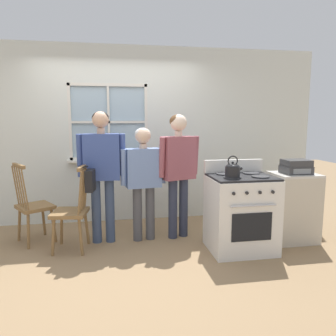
{
  "coord_description": "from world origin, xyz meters",
  "views": [
    {
      "loc": [
        -0.11,
        -3.74,
        1.59
      ],
      "look_at": [
        0.58,
        0.17,
        1.0
      ],
      "focal_mm": 35.0,
      "sensor_mm": 36.0,
      "label": 1
    }
  ],
  "objects_px": {
    "person_adult_right": "(178,163)",
    "potted_plant": "(91,154)",
    "chair_by_window": "(72,212)",
    "person_elderly_left": "(102,163)",
    "person_teen_center": "(143,173)",
    "chair_near_wall": "(33,207)",
    "stove": "(241,212)",
    "side_counter": "(293,207)",
    "kettle": "(233,170)",
    "stereo": "(296,167)",
    "handbag": "(90,180)"
  },
  "relations": [
    {
      "from": "person_adult_right",
      "to": "potted_plant",
      "type": "relative_size",
      "value": 5.78
    },
    {
      "from": "chair_by_window",
      "to": "potted_plant",
      "type": "xyz_separation_m",
      "value": [
        0.19,
        1.06,
        0.6
      ]
    },
    {
      "from": "person_elderly_left",
      "to": "potted_plant",
      "type": "relative_size",
      "value": 5.91
    },
    {
      "from": "chair_by_window",
      "to": "person_teen_center",
      "type": "relative_size",
      "value": 0.7
    },
    {
      "from": "chair_near_wall",
      "to": "stove",
      "type": "height_order",
      "value": "stove"
    },
    {
      "from": "chair_by_window",
      "to": "stove",
      "type": "xyz_separation_m",
      "value": [
        2.02,
        -0.35,
        0.0
      ]
    },
    {
      "from": "person_elderly_left",
      "to": "side_counter",
      "type": "xyz_separation_m",
      "value": [
        2.47,
        -0.36,
        -0.59
      ]
    },
    {
      "from": "chair_near_wall",
      "to": "kettle",
      "type": "bearing_deg",
      "value": -141.02
    },
    {
      "from": "chair_near_wall",
      "to": "stereo",
      "type": "bearing_deg",
      "value": -130.53
    },
    {
      "from": "chair_by_window",
      "to": "person_elderly_left",
      "type": "relative_size",
      "value": 0.62
    },
    {
      "from": "stove",
      "to": "kettle",
      "type": "relative_size",
      "value": 4.39
    },
    {
      "from": "person_teen_center",
      "to": "stove",
      "type": "relative_size",
      "value": 1.37
    },
    {
      "from": "chair_near_wall",
      "to": "side_counter",
      "type": "relative_size",
      "value": 1.16
    },
    {
      "from": "chair_near_wall",
      "to": "side_counter",
      "type": "height_order",
      "value": "chair_near_wall"
    },
    {
      "from": "potted_plant",
      "to": "side_counter",
      "type": "xyz_separation_m",
      "value": [
        2.65,
        -1.21,
        -0.62
      ]
    },
    {
      "from": "kettle",
      "to": "handbag",
      "type": "xyz_separation_m",
      "value": [
        -1.62,
        0.45,
        -0.15
      ]
    },
    {
      "from": "handbag",
      "to": "stereo",
      "type": "xyz_separation_m",
      "value": [
        2.6,
        -0.14,
        0.11
      ]
    },
    {
      "from": "person_teen_center",
      "to": "stereo",
      "type": "bearing_deg",
      "value": -18.72
    },
    {
      "from": "handbag",
      "to": "side_counter",
      "type": "height_order",
      "value": "handbag"
    },
    {
      "from": "person_teen_center",
      "to": "potted_plant",
      "type": "xyz_separation_m",
      "value": [
        -0.71,
        0.87,
        0.17
      ]
    },
    {
      "from": "chair_near_wall",
      "to": "person_adult_right",
      "type": "xyz_separation_m",
      "value": [
        1.88,
        -0.13,
        0.55
      ]
    },
    {
      "from": "chair_near_wall",
      "to": "potted_plant",
      "type": "xyz_separation_m",
      "value": [
        0.71,
        0.71,
        0.6
      ]
    },
    {
      "from": "kettle",
      "to": "stereo",
      "type": "height_order",
      "value": "kettle"
    },
    {
      "from": "chair_near_wall",
      "to": "person_teen_center",
      "type": "height_order",
      "value": "person_teen_center"
    },
    {
      "from": "potted_plant",
      "to": "stereo",
      "type": "xyz_separation_m",
      "value": [
        2.65,
        -1.23,
        -0.08
      ]
    },
    {
      "from": "person_adult_right",
      "to": "stereo",
      "type": "bearing_deg",
      "value": -33.93
    },
    {
      "from": "chair_by_window",
      "to": "potted_plant",
      "type": "height_order",
      "value": "potted_plant"
    },
    {
      "from": "chair_by_window",
      "to": "stereo",
      "type": "relative_size",
      "value": 3.07
    },
    {
      "from": "side_counter",
      "to": "stove",
      "type": "bearing_deg",
      "value": -166.17
    },
    {
      "from": "chair_by_window",
      "to": "chair_near_wall",
      "type": "xyz_separation_m",
      "value": [
        -0.52,
        0.35,
        0.0
      ]
    },
    {
      "from": "person_adult_right",
      "to": "kettle",
      "type": "bearing_deg",
      "value": -74.21
    },
    {
      "from": "person_teen_center",
      "to": "side_counter",
      "type": "bearing_deg",
      "value": -18.13
    },
    {
      "from": "chair_by_window",
      "to": "potted_plant",
      "type": "relative_size",
      "value": 3.65
    },
    {
      "from": "handbag",
      "to": "person_elderly_left",
      "type": "bearing_deg",
      "value": 59.58
    },
    {
      "from": "person_adult_right",
      "to": "potted_plant",
      "type": "height_order",
      "value": "person_adult_right"
    },
    {
      "from": "person_adult_right",
      "to": "kettle",
      "type": "xyz_separation_m",
      "value": [
        0.49,
        -0.7,
        0.0
      ]
    },
    {
      "from": "chair_near_wall",
      "to": "stereo",
      "type": "distance_m",
      "value": 3.43
    },
    {
      "from": "chair_near_wall",
      "to": "side_counter",
      "type": "xyz_separation_m",
      "value": [
        3.35,
        -0.5,
        -0.02
      ]
    },
    {
      "from": "stereo",
      "to": "person_elderly_left",
      "type": "bearing_deg",
      "value": 171.3
    },
    {
      "from": "stove",
      "to": "handbag",
      "type": "bearing_deg",
      "value": 169.85
    },
    {
      "from": "chair_near_wall",
      "to": "kettle",
      "type": "distance_m",
      "value": 2.57
    },
    {
      "from": "potted_plant",
      "to": "handbag",
      "type": "bearing_deg",
      "value": -87.73
    },
    {
      "from": "kettle",
      "to": "person_elderly_left",
      "type": "bearing_deg",
      "value": 155.16
    },
    {
      "from": "handbag",
      "to": "stove",
      "type": "bearing_deg",
      "value": -10.15
    },
    {
      "from": "chair_near_wall",
      "to": "potted_plant",
      "type": "relative_size",
      "value": 3.65
    },
    {
      "from": "chair_by_window",
      "to": "kettle",
      "type": "bearing_deg",
      "value": 83.31
    },
    {
      "from": "person_elderly_left",
      "to": "stove",
      "type": "xyz_separation_m",
      "value": [
        1.66,
        -0.56,
        -0.56
      ]
    },
    {
      "from": "person_elderly_left",
      "to": "stove",
      "type": "distance_m",
      "value": 1.84
    },
    {
      "from": "chair_by_window",
      "to": "stove",
      "type": "height_order",
      "value": "stove"
    },
    {
      "from": "chair_by_window",
      "to": "stove",
      "type": "distance_m",
      "value": 2.06
    }
  ]
}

